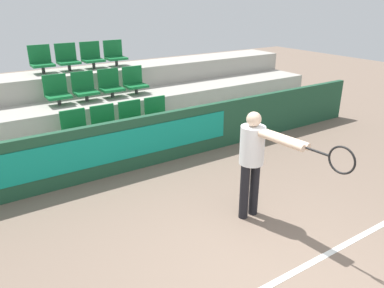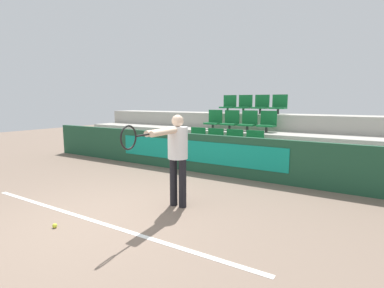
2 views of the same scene
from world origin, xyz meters
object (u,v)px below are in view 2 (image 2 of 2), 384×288
object	(u,v)px
stadium_chair_3	(254,143)
stadium_chair_11	(279,105)
stadium_chair_0	(196,139)
stadium_chair_10	(261,105)
stadium_chair_5	(231,121)
stadium_chair_1	(214,140)
stadium_chair_9	(244,105)
stadium_chair_7	(267,122)
stadium_chair_8	(229,105)
stadium_chair_2	(233,142)
stadium_chair_6	(248,122)
stadium_chair_4	(214,120)
tennis_ball	(55,226)
tennis_player	(175,151)

from	to	relation	value
stadium_chair_3	stadium_chair_11	size ratio (longest dim) A/B	1.00
stadium_chair_0	stadium_chair_10	size ratio (longest dim) A/B	1.00
stadium_chair_3	stadium_chair_5	xyz separation A→B (m)	(-1.12, 1.03, 0.47)
stadium_chair_10	stadium_chair_1	bearing A→B (deg)	-105.15
stadium_chair_1	stadium_chair_9	world-z (taller)	stadium_chair_9
stadium_chair_3	stadium_chair_7	xyz separation A→B (m)	(0.00, 1.03, 0.47)
stadium_chair_3	stadium_chair_8	world-z (taller)	stadium_chair_8
stadium_chair_7	stadium_chair_10	world-z (taller)	stadium_chair_10
stadium_chair_2	stadium_chair_6	distance (m)	1.13
stadium_chair_3	stadium_chair_2	bearing A→B (deg)	180.00
stadium_chair_9	stadium_chair_6	bearing A→B (deg)	-61.56
stadium_chair_2	stadium_chair_5	world-z (taller)	stadium_chair_5
stadium_chair_8	stadium_chair_9	xyz separation A→B (m)	(0.56, 0.00, 0.00)
stadium_chair_6	stadium_chair_9	distance (m)	1.26
stadium_chair_3	stadium_chair_0	bearing A→B (deg)	180.00
stadium_chair_4	stadium_chair_10	bearing A→B (deg)	42.71
stadium_chair_6	stadium_chair_11	size ratio (longest dim) A/B	1.00
stadium_chair_10	tennis_ball	world-z (taller)	stadium_chair_10
stadium_chair_4	stadium_chair_7	bearing A→B (deg)	0.00
stadium_chair_3	tennis_ball	xyz separation A→B (m)	(-1.15, -4.72, -0.70)
stadium_chair_6	stadium_chair_11	bearing A→B (deg)	61.56
stadium_chair_6	stadium_chair_10	xyz separation A→B (m)	(0.00, 1.03, 0.47)
stadium_chair_1	stadium_chair_4	bearing A→B (deg)	118.44
stadium_chair_3	tennis_player	size ratio (longest dim) A/B	0.37
stadium_chair_1	stadium_chair_11	world-z (taller)	stadium_chair_11
stadium_chair_1	stadium_chair_8	bearing A→B (deg)	105.15
stadium_chair_1	stadium_chair_9	bearing A→B (deg)	90.00
stadium_chair_6	tennis_player	xyz separation A→B (m)	(0.38, -4.17, -0.22)
stadium_chair_2	stadium_chair_11	xyz separation A→B (m)	(0.56, 2.07, 0.93)
stadium_chair_1	stadium_chair_5	bearing A→B (deg)	90.00
stadium_chair_5	tennis_ball	size ratio (longest dim) A/B	8.90
stadium_chair_7	stadium_chair_11	distance (m)	1.13
stadium_chair_7	stadium_chair_9	world-z (taller)	stadium_chair_9
stadium_chair_0	stadium_chair_5	xyz separation A→B (m)	(0.56, 1.03, 0.47)
stadium_chair_2	stadium_chair_10	distance (m)	2.27
stadium_chair_4	stadium_chair_11	bearing A→B (deg)	31.61
stadium_chair_0	stadium_chair_8	world-z (taller)	stadium_chair_8
stadium_chair_11	tennis_player	world-z (taller)	stadium_chair_11
stadium_chair_8	stadium_chair_10	xyz separation A→B (m)	(1.12, 0.00, 0.00)
stadium_chair_8	stadium_chair_11	distance (m)	1.68
stadium_chair_2	tennis_ball	xyz separation A→B (m)	(-0.59, -4.72, -0.70)
stadium_chair_1	stadium_chair_3	size ratio (longest dim) A/B	1.00
stadium_chair_1	stadium_chair_5	distance (m)	1.13
stadium_chair_1	stadium_chair_2	xyz separation A→B (m)	(0.56, 0.00, 0.00)
tennis_player	stadium_chair_8	bearing A→B (deg)	100.56
stadium_chair_4	tennis_player	xyz separation A→B (m)	(1.50, -4.17, -0.22)
stadium_chair_3	stadium_chair_11	xyz separation A→B (m)	(0.00, 2.07, 0.93)
stadium_chair_7	stadium_chair_10	size ratio (longest dim) A/B	1.00
stadium_chair_0	stadium_chair_6	bearing A→B (deg)	42.71
stadium_chair_6	stadium_chair_8	world-z (taller)	stadium_chair_8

